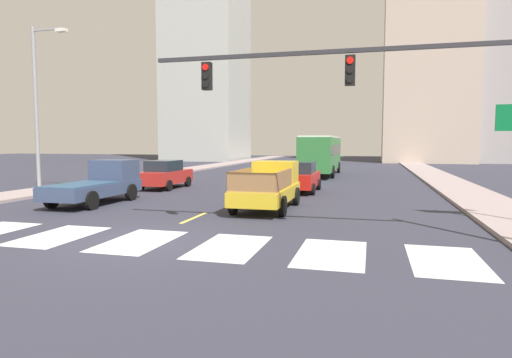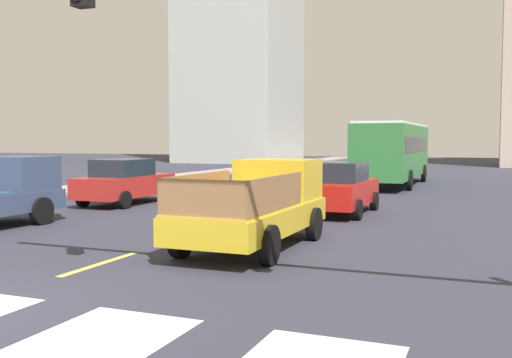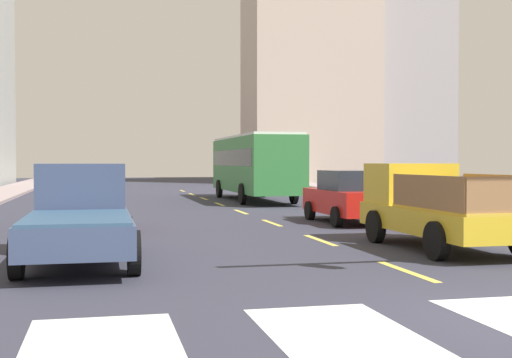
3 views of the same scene
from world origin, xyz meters
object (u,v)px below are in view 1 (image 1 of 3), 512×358
(pickup_stakebed, at_px, (269,186))
(city_bus, at_px, (321,152))
(pickup_dark, at_px, (100,183))
(sedan_near_right, at_px, (165,174))
(traffic_signal_gantry, at_px, (396,90))
(streetlight_left, at_px, (38,103))
(sedan_mid, at_px, (300,177))

(pickup_stakebed, distance_m, city_bus, 19.32)
(pickup_dark, height_order, sedan_near_right, pickup_dark)
(city_bus, height_order, traffic_signal_gantry, traffic_signal_gantry)
(streetlight_left, bearing_deg, city_bus, 52.12)
(pickup_dark, distance_m, streetlight_left, 7.13)
(pickup_dark, distance_m, traffic_signal_gantry, 14.14)
(pickup_stakebed, bearing_deg, city_bus, 90.42)
(pickup_dark, relative_size, streetlight_left, 0.58)
(city_bus, relative_size, sedan_mid, 2.45)
(pickup_dark, relative_size, sedan_mid, 1.18)
(sedan_near_right, xyz_separation_m, streetlight_left, (-5.38, -4.14, 4.11))
(pickup_dark, height_order, city_bus, city_bus)
(pickup_dark, height_order, sedan_mid, pickup_dark)
(sedan_mid, bearing_deg, sedan_near_right, 179.61)
(pickup_stakebed, xyz_separation_m, streetlight_left, (-13.37, 2.02, 4.03))
(sedan_mid, bearing_deg, streetlight_left, -164.18)
(pickup_dark, bearing_deg, city_bus, 67.96)
(pickup_stakebed, height_order, traffic_signal_gantry, traffic_signal_gantry)
(city_bus, distance_m, sedan_mid, 12.99)
(pickup_dark, xyz_separation_m, sedan_near_right, (0.03, 6.55, -0.06))
(sedan_near_right, xyz_separation_m, traffic_signal_gantry, (12.82, -11.42, 3.41))
(traffic_signal_gantry, bearing_deg, pickup_dark, 159.23)
(city_bus, height_order, streetlight_left, streetlight_left)
(pickup_dark, bearing_deg, traffic_signal_gantry, -20.47)
(pickup_dark, bearing_deg, sedan_near_right, 90.03)
(sedan_near_right, bearing_deg, traffic_signal_gantry, -42.07)
(pickup_stakebed, distance_m, sedan_near_right, 10.09)
(pickup_stakebed, xyz_separation_m, sedan_mid, (0.31, 6.36, -0.08))
(city_bus, distance_m, sedan_near_right, 15.45)
(traffic_signal_gantry, xyz_separation_m, streetlight_left, (-18.20, 7.28, 0.70))
(pickup_stakebed, relative_size, sedan_mid, 1.18)
(pickup_stakebed, bearing_deg, traffic_signal_gantry, -46.85)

